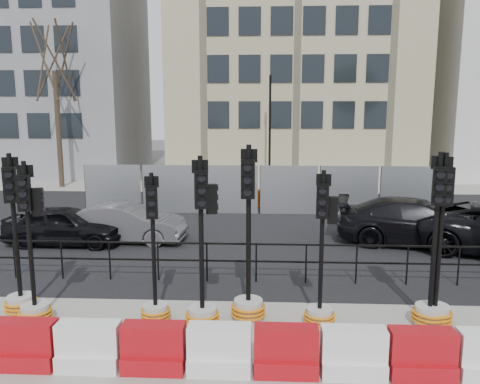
# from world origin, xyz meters

# --- Properties ---
(ground) EXTENTS (120.00, 120.00, 0.00)m
(ground) POSITION_xyz_m (0.00, 0.00, 0.00)
(ground) COLOR #51514C
(ground) RESTS_ON ground
(sidewalk_near) EXTENTS (40.00, 6.00, 0.02)m
(sidewalk_near) POSITION_xyz_m (0.00, -3.00, 0.01)
(sidewalk_near) COLOR gray
(sidewalk_near) RESTS_ON ground
(road) EXTENTS (40.00, 14.00, 0.03)m
(road) POSITION_xyz_m (0.00, 7.00, 0.01)
(road) COLOR black
(road) RESTS_ON ground
(sidewalk_far) EXTENTS (40.00, 4.00, 0.02)m
(sidewalk_far) POSITION_xyz_m (0.00, 16.00, 0.01)
(sidewalk_far) COLOR gray
(sidewalk_far) RESTS_ON ground
(building_grey) EXTENTS (11.00, 9.06, 14.00)m
(building_grey) POSITION_xyz_m (-14.00, 21.99, 7.00)
(building_grey) COLOR gray
(building_grey) RESTS_ON ground
(building_cream) EXTENTS (15.00, 10.06, 18.00)m
(building_cream) POSITION_xyz_m (2.00, 21.99, 9.00)
(building_cream) COLOR #BCB089
(building_cream) RESTS_ON ground
(kerb_railing) EXTENTS (18.00, 0.04, 1.00)m
(kerb_railing) POSITION_xyz_m (0.00, 1.20, 0.69)
(kerb_railing) COLOR black
(kerb_railing) RESTS_ON ground
(heras_fencing) EXTENTS (14.33, 1.72, 2.00)m
(heras_fencing) POSITION_xyz_m (-0.49, 9.71, 0.71)
(heras_fencing) COLOR #96999F
(heras_fencing) RESTS_ON ground
(lamp_post_far) EXTENTS (0.12, 0.56, 6.00)m
(lamp_post_far) POSITION_xyz_m (0.50, 14.98, 3.22)
(lamp_post_far) COLOR black
(lamp_post_far) RESTS_ON ground
(tree_bare_far) EXTENTS (2.00, 2.00, 9.00)m
(tree_bare_far) POSITION_xyz_m (-11.00, 15.50, 6.65)
(tree_bare_far) COLOR #473828
(tree_bare_far) RESTS_ON ground
(barrier_row) EXTENTS (16.75, 0.50, 0.80)m
(barrier_row) POSITION_xyz_m (0.00, -2.80, 0.37)
(barrier_row) COLOR red
(barrier_row) RESTS_ON ground
(traffic_signal_a) EXTENTS (0.65, 0.65, 3.32)m
(traffic_signal_a) POSITION_xyz_m (-4.79, -0.83, 0.69)
(traffic_signal_a) COLOR #BABBB6
(traffic_signal_a) RESTS_ON ground
(traffic_signal_b) EXTENTS (0.63, 0.63, 3.21)m
(traffic_signal_b) POSITION_xyz_m (-4.29, -1.23, 0.77)
(traffic_signal_b) COLOR #BABBB6
(traffic_signal_b) RESTS_ON ground
(traffic_signal_c) EXTENTS (0.59, 0.59, 2.98)m
(traffic_signal_c) POSITION_xyz_m (-1.96, -1.05, 0.62)
(traffic_signal_c) COLOR #BABBB6
(traffic_signal_c) RESTS_ON ground
(traffic_signal_d) EXTENTS (0.66, 0.66, 3.33)m
(traffic_signal_d) POSITION_xyz_m (-0.99, -1.23, 0.79)
(traffic_signal_d) COLOR #BABBB6
(traffic_signal_d) RESTS_ON ground
(traffic_signal_e) EXTENTS (0.69, 0.69, 3.51)m
(traffic_signal_e) POSITION_xyz_m (-0.13, -0.87, 0.72)
(traffic_signal_e) COLOR #BABBB6
(traffic_signal_e) RESTS_ON ground
(traffic_signal_f) EXTENTS (0.60, 0.60, 3.05)m
(traffic_signal_f) POSITION_xyz_m (1.27, -1.08, 0.73)
(traffic_signal_f) COLOR #BABBB6
(traffic_signal_f) RESTS_ON ground
(traffic_signal_g) EXTENTS (0.67, 0.67, 3.38)m
(traffic_signal_g) POSITION_xyz_m (3.50, -0.94, 0.70)
(traffic_signal_g) COLOR #BABBB6
(traffic_signal_g) RESTS_ON ground
(traffic_signal_h) EXTENTS (0.67, 0.67, 3.39)m
(traffic_signal_h) POSITION_xyz_m (3.39, -0.96, 0.70)
(traffic_signal_h) COLOR #BABBB6
(traffic_signal_h) RESTS_ON ground
(car_a) EXTENTS (1.61, 3.73, 1.25)m
(car_a) POSITION_xyz_m (-6.00, 4.24, 0.63)
(car_a) COLOR black
(car_a) RESTS_ON ground
(car_b) EXTENTS (1.80, 3.97, 1.25)m
(car_b) POSITION_xyz_m (-4.22, 4.67, 0.63)
(car_b) COLOR #545359
(car_b) RESTS_ON ground
(car_c) EXTENTS (4.15, 5.84, 1.44)m
(car_c) POSITION_xyz_m (4.99, 4.75, 0.72)
(car_c) COLOR black
(car_c) RESTS_ON ground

